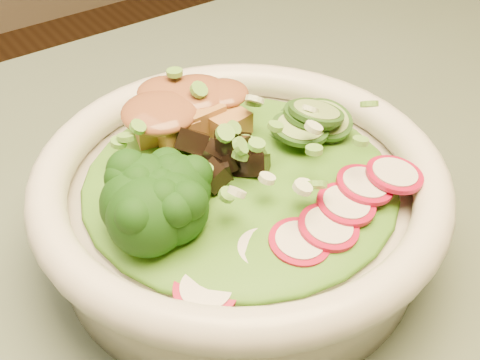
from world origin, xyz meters
TOP-DOWN VIEW (x-y plane):
  - salad_bowl at (0.00, 0.05)m, footprint 0.27×0.27m
  - lettuce_bed at (0.00, 0.05)m, footprint 0.21×0.21m
  - broccoli_florets at (-0.06, 0.04)m, footprint 0.08×0.07m
  - radish_slices at (0.02, -0.02)m, footprint 0.11×0.04m
  - cucumber_slices at (0.07, 0.06)m, footprint 0.07×0.07m
  - mushroom_heap at (0.00, 0.06)m, footprint 0.07×0.07m
  - tofu_cubes at (-0.00, 0.11)m, footprint 0.09×0.06m
  - peanut_sauce at (-0.00, 0.11)m, footprint 0.07×0.06m
  - scallion_garnish at (0.00, 0.05)m, footprint 0.19×0.19m

SIDE VIEW (x-z plane):
  - salad_bowl at x=0.00m, z-range 0.75..0.83m
  - lettuce_bed at x=0.00m, z-range 0.80..0.82m
  - radish_slices at x=0.02m, z-range 0.80..0.82m
  - cucumber_slices at x=0.07m, z-range 0.80..0.84m
  - tofu_cubes at x=0.00m, z-range 0.80..0.84m
  - mushroom_heap at x=0.00m, z-range 0.80..0.84m
  - broccoli_florets at x=-0.06m, z-range 0.80..0.85m
  - scallion_garnish at x=0.00m, z-range 0.82..0.85m
  - peanut_sauce at x=0.00m, z-range 0.83..0.84m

